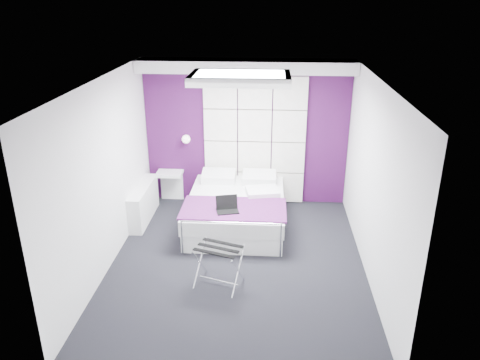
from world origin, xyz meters
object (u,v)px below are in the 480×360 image
object	(u,v)px
radiator	(144,203)
bed	(236,210)
laptop	(228,207)
wall_lamp	(186,138)
luggage_rack	(219,266)
nightstand	(170,173)

from	to	relation	value
radiator	bed	size ratio (longest dim) A/B	0.62
bed	laptop	size ratio (longest dim) A/B	5.92
radiator	bed	world-z (taller)	bed
wall_lamp	luggage_rack	size ratio (longest dim) A/B	0.26
wall_lamp	bed	world-z (taller)	wall_lamp
luggage_rack	nightstand	bearing A→B (deg)	133.06
nightstand	laptop	distance (m)	1.86
nightstand	radiator	bearing A→B (deg)	-113.24
wall_lamp	nightstand	bearing A→B (deg)	-173.11
radiator	wall_lamp	bearing A→B (deg)	49.90
radiator	nightstand	xyz separation A→B (m)	(0.31, 0.72, 0.27)
wall_lamp	laptop	xyz separation A→B (m)	(0.86, -1.46, -0.62)
radiator	luggage_rack	bearing A→B (deg)	-51.11
bed	nightstand	world-z (taller)	bed
radiator	laptop	world-z (taller)	laptop
nightstand	bed	bearing A→B (deg)	-33.65
radiator	luggage_rack	xyz separation A→B (m)	(1.49, -1.84, -0.02)
luggage_rack	laptop	world-z (taller)	laptop
radiator	nightstand	world-z (taller)	radiator
nightstand	luggage_rack	bearing A→B (deg)	-65.33
laptop	radiator	bearing A→B (deg)	141.04
wall_lamp	nightstand	world-z (taller)	wall_lamp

